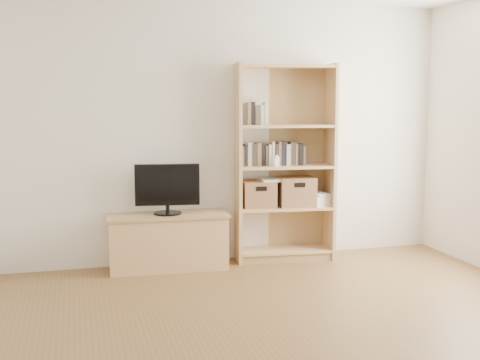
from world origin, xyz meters
name	(u,v)px	position (x,y,z in m)	size (l,w,h in m)	color
floor	(330,356)	(0.00, 0.00, 0.00)	(4.50, 5.00, 0.01)	brown
back_wall	(231,132)	(0.00, 2.50, 1.30)	(4.50, 0.02, 2.60)	white
tv_stand	(168,243)	(-0.68, 2.29, 0.26)	(1.12, 0.42, 0.51)	tan
bookshelf	(285,163)	(0.52, 2.32, 0.99)	(0.99, 0.35, 1.99)	tan
television	(167,189)	(-0.68, 2.29, 0.78)	(0.61, 0.05, 0.48)	black
books_row_mid	(284,153)	(0.52, 2.35, 1.09)	(0.88, 0.17, 0.24)	brown
books_row_upper	(263,114)	(0.30, 2.37, 1.48)	(0.39, 0.14, 0.20)	brown
baby_monitor	(277,162)	(0.40, 2.22, 1.02)	(0.05, 0.03, 0.09)	white
basket_left	(259,194)	(0.25, 2.34, 0.68)	(0.32, 0.26, 0.26)	#8A613E
basket_right	(296,192)	(0.64, 2.31, 0.70)	(0.36, 0.30, 0.30)	#8A613E
laptop	(275,180)	(0.42, 2.31, 0.83)	(0.32, 0.22, 0.03)	silver
magazine_stack	(317,200)	(0.86, 2.28, 0.61)	(0.17, 0.24, 0.11)	silver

